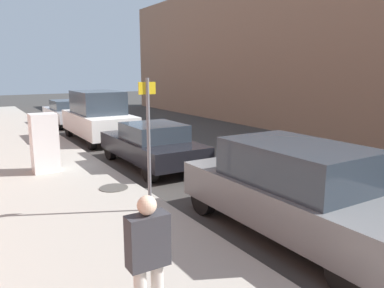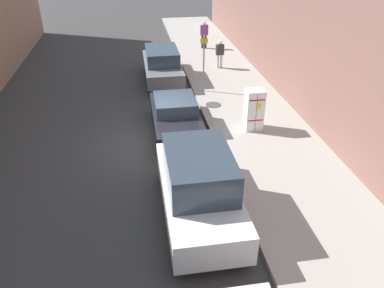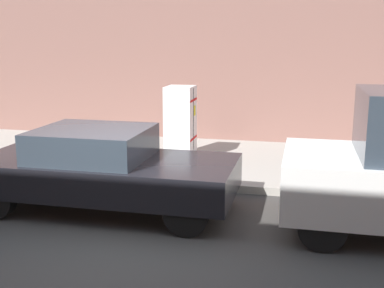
# 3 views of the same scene
# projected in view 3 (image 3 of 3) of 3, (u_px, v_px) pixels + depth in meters

# --- Properties ---
(ground_plane) EXTENTS (80.00, 80.00, 0.00)m
(ground_plane) POSITION_uv_depth(u_px,v_px,m) (130.00, 228.00, 7.35)
(ground_plane) COLOR #383533
(sidewalk_slab) EXTENTS (4.12, 44.00, 0.15)m
(sidewalk_slab) POSITION_uv_depth(u_px,v_px,m) (192.00, 159.00, 11.26)
(sidewalk_slab) COLOR #9E998E
(sidewalk_slab) RESTS_ON ground
(discarded_refrigerator) EXTENTS (0.70, 0.61, 1.66)m
(discarded_refrigerator) POSITION_uv_depth(u_px,v_px,m) (180.00, 123.00, 10.80)
(discarded_refrigerator) COLOR white
(discarded_refrigerator) RESTS_ON sidewalk_slab
(manhole_cover) EXTENTS (0.70, 0.70, 0.02)m
(manhole_cover) POSITION_uv_depth(u_px,v_px,m) (57.00, 164.00, 10.48)
(manhole_cover) COLOR #47443F
(manhole_cover) RESTS_ON sidewalk_slab
(parked_sedan_dark) EXTENTS (1.84, 4.33, 1.39)m
(parked_sedan_dark) POSITION_uv_depth(u_px,v_px,m) (103.00, 168.00, 8.05)
(parked_sedan_dark) COLOR black
(parked_sedan_dark) RESTS_ON ground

